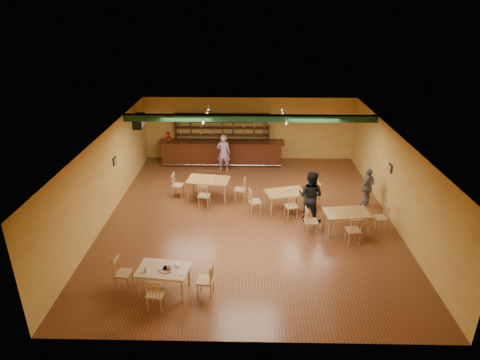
{
  "coord_description": "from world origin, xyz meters",
  "views": [
    {
      "loc": [
        -0.05,
        -13.14,
        7.1
      ],
      "look_at": [
        -0.34,
        0.6,
        1.15
      ],
      "focal_mm": 30.92,
      "sensor_mm": 36.0,
      "label": 1
    }
  ],
  "objects_px": {
    "dining_table_a": "(209,189)",
    "bar_counter": "(222,153)",
    "dining_table_d": "(346,222)",
    "patron_bar": "(224,153)",
    "dining_table_b": "(285,200)",
    "patron_right_a": "(310,196)",
    "near_table": "(164,280)"
  },
  "relations": [
    {
      "from": "bar_counter",
      "to": "patron_right_a",
      "type": "height_order",
      "value": "patron_right_a"
    },
    {
      "from": "dining_table_b",
      "to": "dining_table_d",
      "type": "xyz_separation_m",
      "value": [
        1.9,
        -1.6,
        0.01
      ]
    },
    {
      "from": "dining_table_b",
      "to": "near_table",
      "type": "bearing_deg",
      "value": -141.92
    },
    {
      "from": "bar_counter",
      "to": "dining_table_b",
      "type": "bearing_deg",
      "value": -60.29
    },
    {
      "from": "dining_table_a",
      "to": "patron_right_a",
      "type": "relative_size",
      "value": 0.86
    },
    {
      "from": "dining_table_a",
      "to": "near_table",
      "type": "height_order",
      "value": "dining_table_a"
    },
    {
      "from": "patron_right_a",
      "to": "patron_bar",
      "type": "bearing_deg",
      "value": -25.69
    },
    {
      "from": "dining_table_a",
      "to": "patron_right_a",
      "type": "distance_m",
      "value": 4.1
    },
    {
      "from": "near_table",
      "to": "patron_right_a",
      "type": "bearing_deg",
      "value": 49.21
    },
    {
      "from": "dining_table_a",
      "to": "patron_bar",
      "type": "xyz_separation_m",
      "value": [
        0.43,
        2.87,
        0.46
      ]
    },
    {
      "from": "near_table",
      "to": "patron_bar",
      "type": "bearing_deg",
      "value": 89.3
    },
    {
      "from": "patron_right_a",
      "to": "bar_counter",
      "type": "bearing_deg",
      "value": -28.99
    },
    {
      "from": "dining_table_b",
      "to": "dining_table_d",
      "type": "height_order",
      "value": "dining_table_d"
    },
    {
      "from": "patron_bar",
      "to": "dining_table_a",
      "type": "bearing_deg",
      "value": 87.89
    },
    {
      "from": "dining_table_d",
      "to": "near_table",
      "type": "xyz_separation_m",
      "value": [
        -5.46,
        -3.22,
        -0.01
      ]
    },
    {
      "from": "patron_bar",
      "to": "dining_table_d",
      "type": "bearing_deg",
      "value": 135.66
    },
    {
      "from": "dining_table_b",
      "to": "patron_bar",
      "type": "height_order",
      "value": "patron_bar"
    },
    {
      "from": "near_table",
      "to": "patron_right_a",
      "type": "relative_size",
      "value": 0.72
    },
    {
      "from": "near_table",
      "to": "patron_right_a",
      "type": "xyz_separation_m",
      "value": [
        4.35,
        4.02,
        0.57
      ]
    },
    {
      "from": "bar_counter",
      "to": "patron_bar",
      "type": "bearing_deg",
      "value": -80.28
    },
    {
      "from": "dining_table_d",
      "to": "patron_bar",
      "type": "relative_size",
      "value": 0.86
    },
    {
      "from": "dining_table_a",
      "to": "bar_counter",
      "type": "bearing_deg",
      "value": 93.37
    },
    {
      "from": "dining_table_a",
      "to": "dining_table_d",
      "type": "height_order",
      "value": "dining_table_a"
    },
    {
      "from": "dining_table_b",
      "to": "dining_table_d",
      "type": "relative_size",
      "value": 0.96
    },
    {
      "from": "bar_counter",
      "to": "dining_table_d",
      "type": "distance_m",
      "value": 7.65
    },
    {
      "from": "dining_table_a",
      "to": "patron_right_a",
      "type": "height_order",
      "value": "patron_right_a"
    },
    {
      "from": "dining_table_d",
      "to": "bar_counter",
      "type": "bearing_deg",
      "value": 119.3
    },
    {
      "from": "dining_table_a",
      "to": "near_table",
      "type": "relative_size",
      "value": 1.2
    },
    {
      "from": "dining_table_b",
      "to": "dining_table_a",
      "type": "bearing_deg",
      "value": 147.51
    },
    {
      "from": "bar_counter",
      "to": "dining_table_b",
      "type": "distance_m",
      "value": 5.27
    },
    {
      "from": "dining_table_a",
      "to": "dining_table_b",
      "type": "distance_m",
      "value": 3.03
    },
    {
      "from": "dining_table_a",
      "to": "dining_table_b",
      "type": "height_order",
      "value": "dining_table_a"
    }
  ]
}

